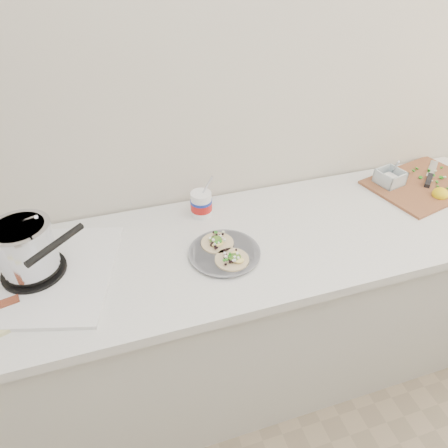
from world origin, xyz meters
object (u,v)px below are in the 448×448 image
object	(u,v)px
stove	(29,257)
cutboard	(420,182)
taco_plate	(224,251)
tub	(202,201)

from	to	relation	value
stove	cutboard	distance (m)	1.65
taco_plate	cutboard	world-z (taller)	cutboard
stove	tub	bearing A→B (deg)	30.46
stove	taco_plate	world-z (taller)	stove
stove	cutboard	bearing A→B (deg)	18.61
taco_plate	cutboard	size ratio (longest dim) A/B	0.48
tub	taco_plate	bearing A→B (deg)	-87.59
tub	cutboard	xyz separation A→B (m)	(1.01, -0.08, -0.05)
stove	tub	world-z (taller)	stove
stove	taco_plate	bearing A→B (deg)	7.12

